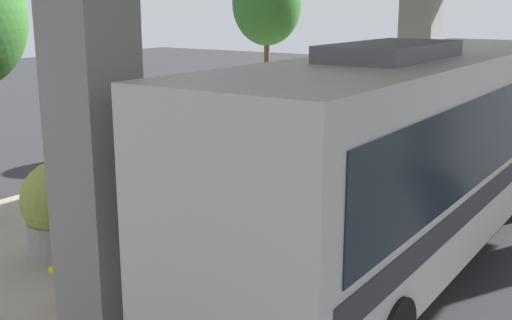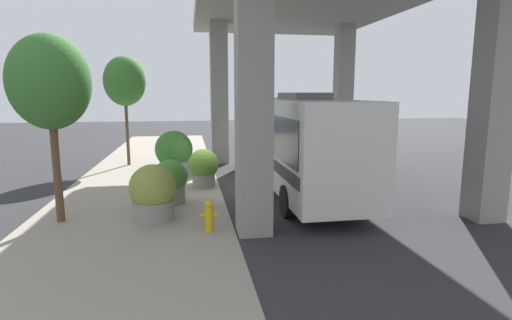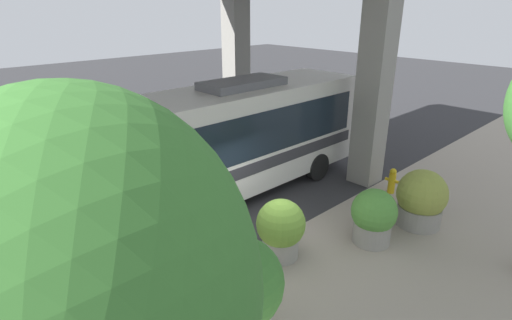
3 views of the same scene
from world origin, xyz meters
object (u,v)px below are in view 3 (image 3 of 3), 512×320
object	(u,v)px
planter_middle	(421,199)
planter_extra	(373,217)
planter_back	(238,290)
street_tree_far	(87,297)
planter_front	(281,229)
bus	(217,140)
fire_hydrant	(392,181)

from	to	relation	value
planter_middle	planter_extra	size ratio (longest dim) A/B	1.10
planter_back	planter_middle	bearing A→B (deg)	-93.68
street_tree_far	planter_extra	bearing A→B (deg)	-72.66
planter_front	street_tree_far	world-z (taller)	street_tree_far
bus	planter_back	size ratio (longest dim) A/B	5.30
planter_front	planter_extra	bearing A→B (deg)	-118.60
bus	planter_front	bearing A→B (deg)	166.77
planter_extra	fire_hydrant	bearing A→B (deg)	-69.63
fire_hydrant	planter_middle	bearing A→B (deg)	140.00
planter_extra	planter_back	bearing A→B (deg)	90.15
planter_front	planter_back	xyz separation A→B (m)	(-1.23, 2.44, 0.25)
planter_front	planter_middle	xyz separation A→B (m)	(-1.65, -4.02, 0.01)
planter_middle	planter_extra	bearing A→B (deg)	76.49
bus	planter_front	size ratio (longest dim) A/B	7.09
bus	planter_extra	bearing A→B (deg)	-163.46
bus	planter_middle	world-z (taller)	bus
fire_hydrant	planter_front	distance (m)	5.36
bus	planter_back	bearing A→B (deg)	145.50
fire_hydrant	planter_back	bearing A→B (deg)	98.51
planter_front	planter_back	distance (m)	2.75
planter_extra	street_tree_far	distance (m)	9.06
fire_hydrant	planter_extra	size ratio (longest dim) A/B	0.58
planter_middle	planter_extra	distance (m)	1.83
bus	street_tree_far	bearing A→B (deg)	137.89
planter_front	fire_hydrant	bearing A→B (deg)	-90.72
fire_hydrant	planter_front	world-z (taller)	planter_front
street_tree_far	planter_back	bearing A→B (deg)	-52.89
bus	planter_middle	bearing A→B (deg)	-148.34
bus	planter_extra	distance (m)	5.12
planter_back	bus	bearing A→B (deg)	-34.50
planter_extra	street_tree_far	bearing A→B (deg)	107.34
fire_hydrant	planter_middle	xyz separation A→B (m)	(-1.58, 1.33, 0.37)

